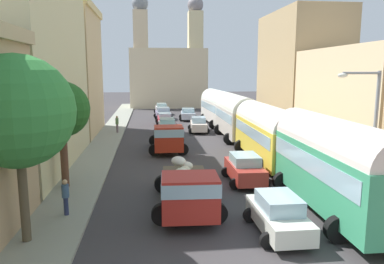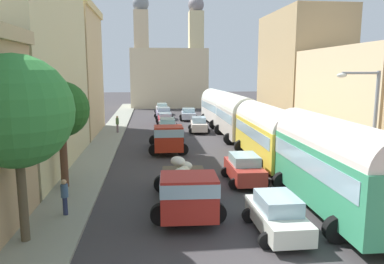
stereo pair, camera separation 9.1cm
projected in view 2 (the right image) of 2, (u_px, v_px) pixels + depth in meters
ground_plane at (185, 135)px, 36.09m from camera, size 154.00×154.00×0.00m
sidewalk_left at (110, 136)px, 35.27m from camera, size 2.50×70.00×0.14m
sidewalk_right at (256, 133)px, 36.88m from camera, size 2.50×70.00×0.14m
building_left_1 at (23, 67)px, 23.04m from camera, size 6.01×14.15×12.86m
building_left_2 at (73, 71)px, 35.69m from camera, size 4.90×10.07×12.40m
building_right_1 at (369, 106)px, 24.86m from camera, size 5.94×11.31×7.80m
building_right_2 at (301, 75)px, 35.51m from camera, size 5.55×10.47×11.80m
distant_church at (169, 73)px, 63.68m from camera, size 13.07×6.83×18.51m
parked_bus_0 at (331, 160)px, 16.12m from camera, size 3.39×9.63×4.23m
parked_bus_1 at (267, 131)px, 24.97m from camera, size 3.42×10.01×3.97m
parked_bus_2 at (237, 115)px, 33.78m from camera, size 3.43×8.32×4.08m
parked_bus_3 at (219, 106)px, 42.60m from camera, size 3.49×9.58×4.07m
cargo_truck_0 at (186, 188)px, 16.23m from camera, size 3.33×7.00×2.15m
cargo_truck_1 at (168, 138)px, 28.25m from camera, size 3.00×6.45×2.25m
car_0 at (167, 125)px, 37.50m from camera, size 2.27×4.30×1.48m
car_1 at (165, 119)px, 42.90m from camera, size 2.21×4.00×1.42m
car_2 at (163, 113)px, 48.28m from camera, size 2.50×4.34×1.54m
car_3 at (162, 109)px, 53.66m from camera, size 2.25×4.35×1.61m
car_4 at (277, 215)px, 14.09m from camera, size 2.17×3.75×1.55m
car_5 at (244, 169)px, 20.61m from camera, size 2.25×3.80×1.62m
car_6 at (199, 125)px, 37.88m from camera, size 2.34×4.03×1.57m
car_7 at (188, 114)px, 47.22m from camera, size 2.52×4.08×1.52m
pedestrian_0 at (117, 123)px, 36.78m from camera, size 0.38×0.38×1.82m
pedestrian_1 at (65, 196)px, 15.60m from camera, size 0.34×0.34×1.71m
streetlamp_near at (368, 128)px, 16.07m from camera, size 1.98×0.28×6.26m
roadside_tree_0 at (16, 112)px, 12.59m from camera, size 3.95×3.95×6.85m
roadside_tree_1 at (61, 110)px, 18.94m from camera, size 2.92×2.92×5.75m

